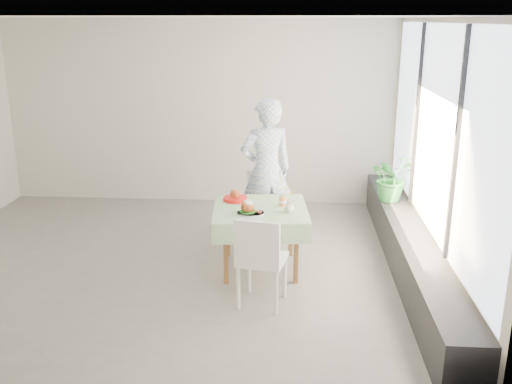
# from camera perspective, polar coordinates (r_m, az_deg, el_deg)

# --- Properties ---
(floor) EXTENTS (6.00, 6.00, 0.00)m
(floor) POSITION_cam_1_polar(r_m,az_deg,el_deg) (6.89, -8.78, -7.10)
(floor) COLOR slate
(floor) RESTS_ON ground
(ceiling) EXTENTS (6.00, 6.00, 0.00)m
(ceiling) POSITION_cam_1_polar(r_m,az_deg,el_deg) (6.30, -9.96, 16.85)
(ceiling) COLOR white
(ceiling) RESTS_ON ground
(wall_back) EXTENTS (6.00, 0.02, 2.80)m
(wall_back) POSITION_cam_1_polar(r_m,az_deg,el_deg) (8.86, -5.68, 7.87)
(wall_back) COLOR beige
(wall_back) RESTS_ON ground
(wall_front) EXTENTS (6.00, 0.02, 2.80)m
(wall_front) POSITION_cam_1_polar(r_m,az_deg,el_deg) (4.15, -17.07, -3.28)
(wall_front) COLOR beige
(wall_front) RESTS_ON ground
(wall_right) EXTENTS (0.02, 5.00, 2.80)m
(wall_right) POSITION_cam_1_polar(r_m,az_deg,el_deg) (6.46, 17.59, 3.79)
(wall_right) COLOR beige
(wall_right) RESTS_ON ground
(window_pane) EXTENTS (0.01, 4.80, 2.18)m
(window_pane) POSITION_cam_1_polar(r_m,az_deg,el_deg) (6.41, 17.53, 5.98)
(window_pane) COLOR #D1E0F9
(window_pane) RESTS_ON ground
(window_ledge) EXTENTS (0.40, 4.80, 0.50)m
(window_ledge) POSITION_cam_1_polar(r_m,az_deg,el_deg) (6.76, 15.08, -5.68)
(window_ledge) COLOR black
(window_ledge) RESTS_ON ground
(cafe_table) EXTENTS (1.13, 1.13, 0.74)m
(cafe_table) POSITION_cam_1_polar(r_m,az_deg,el_deg) (6.51, 0.41, -3.97)
(cafe_table) COLOR brown
(cafe_table) RESTS_ON ground
(chair_far) EXTENTS (0.48, 0.48, 0.94)m
(chair_far) POSITION_cam_1_polar(r_m,az_deg,el_deg) (7.26, 0.62, -3.16)
(chair_far) COLOR white
(chair_far) RESTS_ON ground
(chair_near) EXTENTS (0.53, 0.53, 0.95)m
(chair_near) POSITION_cam_1_polar(r_m,az_deg,el_deg) (5.79, 0.58, -8.52)
(chair_near) COLOR white
(chair_near) RESTS_ON ground
(diner) EXTENTS (0.79, 0.66, 1.86)m
(diner) POSITION_cam_1_polar(r_m,az_deg,el_deg) (7.23, 1.03, 2.11)
(diner) COLOR #82A1D0
(diner) RESTS_ON ground
(main_dish) EXTENTS (0.31, 0.31, 0.16)m
(main_dish) POSITION_cam_1_polar(r_m,az_deg,el_deg) (6.21, -0.70, -1.74)
(main_dish) COLOR white
(main_dish) RESTS_ON cafe_table
(juice_cup_orange) EXTENTS (0.09, 0.09, 0.27)m
(juice_cup_orange) POSITION_cam_1_polar(r_m,az_deg,el_deg) (6.47, 2.71, -0.88)
(juice_cup_orange) COLOR white
(juice_cup_orange) RESTS_ON cafe_table
(juice_cup_lemonade) EXTENTS (0.10, 0.10, 0.28)m
(juice_cup_lemonade) POSITION_cam_1_polar(r_m,az_deg,el_deg) (6.26, 3.32, -1.48)
(juice_cup_lemonade) COLOR white
(juice_cup_lemonade) RESTS_ON cafe_table
(second_dish) EXTENTS (0.28, 0.28, 0.13)m
(second_dish) POSITION_cam_1_polar(r_m,az_deg,el_deg) (6.66, -2.09, -0.57)
(second_dish) COLOR red
(second_dish) RESTS_ON cafe_table
(potted_plant) EXTENTS (0.72, 0.69, 0.62)m
(potted_plant) POSITION_cam_1_polar(r_m,az_deg,el_deg) (7.61, 13.40, 1.44)
(potted_plant) COLOR #267436
(potted_plant) RESTS_ON window_ledge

